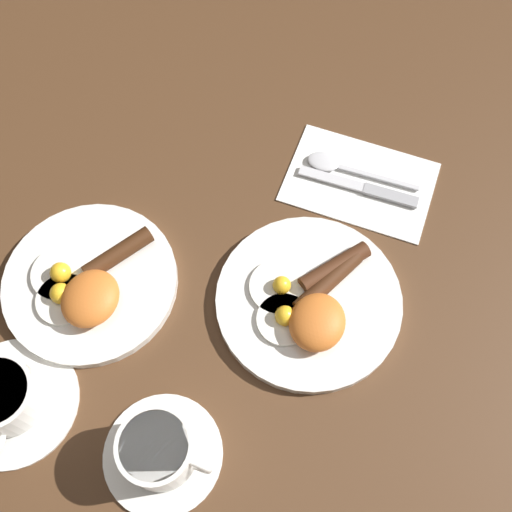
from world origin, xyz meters
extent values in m
plane|color=#4C301C|center=(0.00, 0.00, 0.00)|extent=(3.00, 3.00, 0.00)
cylinder|color=silver|center=(0.00, 0.00, 0.01)|extent=(0.24, 0.24, 0.01)
cylinder|color=white|center=(-0.04, 0.02, 0.02)|extent=(0.07, 0.07, 0.01)
sphere|color=yellow|center=(-0.04, 0.02, 0.03)|extent=(0.03, 0.03, 0.03)
cylinder|color=white|center=(0.00, 0.04, 0.02)|extent=(0.08, 0.08, 0.01)
sphere|color=yellow|center=(0.00, 0.04, 0.03)|extent=(0.02, 0.02, 0.02)
ellipsoid|color=orange|center=(-0.03, -0.02, 0.03)|extent=(0.08, 0.07, 0.04)
cylinder|color=#492715|center=(0.05, -0.02, 0.03)|extent=(0.10, 0.08, 0.02)
cylinder|color=#432412|center=(0.03, -0.02, 0.03)|extent=(0.11, 0.07, 0.02)
cylinder|color=silver|center=(-0.08, 0.28, 0.01)|extent=(0.23, 0.23, 0.01)
cylinder|color=white|center=(-0.12, 0.29, 0.02)|extent=(0.07, 0.07, 0.01)
sphere|color=yellow|center=(-0.12, 0.30, 0.03)|extent=(0.03, 0.03, 0.03)
cylinder|color=white|center=(-0.09, 0.32, 0.02)|extent=(0.08, 0.08, 0.01)
sphere|color=yellow|center=(-0.09, 0.31, 0.03)|extent=(0.03, 0.03, 0.03)
ellipsoid|color=orange|center=(-0.11, 0.26, 0.03)|extent=(0.08, 0.07, 0.04)
cylinder|color=#3F2210|center=(-0.04, 0.26, 0.03)|extent=(0.10, 0.07, 0.02)
cylinder|color=silver|center=(-0.24, 0.10, 0.00)|extent=(0.14, 0.14, 0.01)
cylinder|color=silver|center=(-0.24, 0.10, 0.04)|extent=(0.09, 0.09, 0.07)
cylinder|color=#9E7047|center=(-0.24, 0.10, 0.07)|extent=(0.08, 0.08, 0.00)
torus|color=silver|center=(-0.24, 0.05, 0.05)|extent=(0.01, 0.05, 0.05)
cylinder|color=silver|center=(-0.26, 0.29, 0.00)|extent=(0.16, 0.16, 0.01)
cylinder|color=silver|center=(-0.26, 0.29, 0.04)|extent=(0.09, 0.09, 0.06)
cube|color=white|center=(0.20, -0.01, 0.00)|extent=(0.15, 0.21, 0.01)
cube|color=silver|center=(0.19, 0.03, 0.01)|extent=(0.02, 0.10, 0.00)
cube|color=#9E9EA3|center=(0.20, -0.06, 0.01)|extent=(0.02, 0.08, 0.01)
ellipsoid|color=silver|center=(0.21, 0.05, 0.01)|extent=(0.04, 0.05, 0.01)
cube|color=silver|center=(0.22, -0.03, 0.01)|extent=(0.01, 0.12, 0.00)
camera|label=1|loc=(-0.29, -0.04, 0.74)|focal=42.00mm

